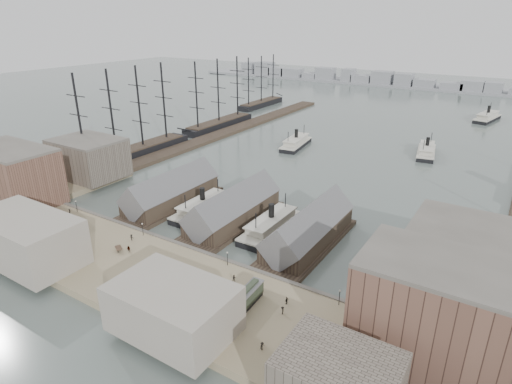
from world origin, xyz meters
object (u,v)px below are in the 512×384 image
Objects in this scene: horse_cart_left at (62,222)px; horse_cart_center at (126,249)px; tram at (247,298)px; horse_cart_right at (202,296)px; ferry_docked_west at (203,207)px.

horse_cart_left is 28.74m from horse_cart_center.
tram is 10.51m from horse_cart_right.
horse_cart_right is at bearing -84.45° from horse_cart_left.
tram is 69.09m from horse_cart_left.
ferry_docked_west is at bearing -28.83° from horse_cart_left.
horse_cart_center reaches higher than horse_cart_right.
tram is at bearing -64.09° from horse_cart_center.
ferry_docked_west is 5.43× the size of horse_cart_left.
tram is 2.21× the size of horse_cart_center.
tram is 40.35m from horse_cart_center.
horse_cart_left is (-27.93, -32.82, 0.62)m from ferry_docked_west.
horse_cart_center is (28.73, -0.89, 0.05)m from horse_cart_left.
ferry_docked_west is 5.31× the size of horse_cart_center.
ferry_docked_west reaches higher than horse_cart_center.
horse_cart_center reaches higher than horse_cart_left.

